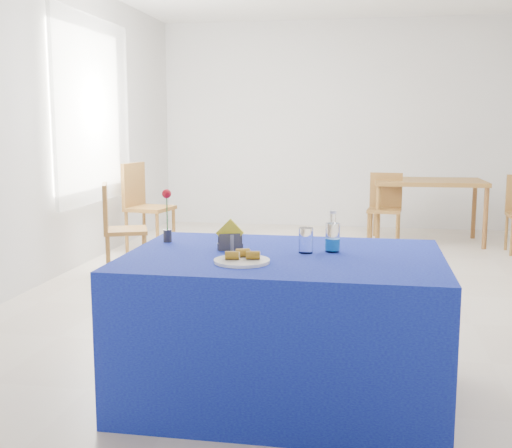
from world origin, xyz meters
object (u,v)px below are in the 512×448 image
(water_bottle, at_px, (333,238))
(chair_win_a, at_px, (117,223))
(oak_table, at_px, (429,186))
(chair_win_b, at_px, (143,201))
(plate, at_px, (242,261))
(chair_bg_left, at_px, (385,204))
(blue_table, at_px, (283,326))

(water_bottle, distance_m, chair_win_a, 3.12)
(oak_table, distance_m, chair_win_b, 3.37)
(plate, relative_size, chair_win_b, 0.27)
(chair_bg_left, xyz_separation_m, chair_win_b, (-2.66, -0.89, 0.08))
(oak_table, height_order, chair_win_a, chair_win_a)
(chair_win_a, bearing_deg, blue_table, -163.59)
(blue_table, height_order, water_bottle, water_bottle)
(blue_table, xyz_separation_m, water_bottle, (0.24, 0.10, 0.45))
(chair_bg_left, bearing_deg, oak_table, 31.58)
(chair_win_a, xyz_separation_m, chair_win_b, (-0.17, 1.17, 0.07))
(blue_table, distance_m, chair_win_b, 4.10)
(chair_win_b, bearing_deg, chair_win_a, -161.63)
(oak_table, height_order, chair_win_b, chair_win_b)
(blue_table, relative_size, chair_bg_left, 1.90)
(chair_bg_left, bearing_deg, chair_win_a, -134.53)
(chair_win_a, bearing_deg, water_bottle, -158.89)
(blue_table, distance_m, water_bottle, 0.52)
(water_bottle, bearing_deg, blue_table, -156.45)
(plate, bearing_deg, chair_bg_left, 80.45)
(chair_win_a, bearing_deg, chair_bg_left, -72.13)
(oak_table, height_order, chair_bg_left, chair_bg_left)
(water_bottle, distance_m, chair_win_b, 4.14)
(water_bottle, xyz_separation_m, chair_win_b, (-2.28, 3.44, -0.26))
(water_bottle, bearing_deg, chair_bg_left, 85.06)
(chair_bg_left, bearing_deg, blue_table, -92.13)
(oak_table, bearing_deg, plate, -104.77)
(blue_table, xyz_separation_m, chair_win_a, (-1.87, 2.37, 0.12))
(plate, relative_size, blue_table, 0.17)
(plate, height_order, chair_bg_left, chair_bg_left)
(plate, distance_m, chair_win_b, 4.22)
(chair_bg_left, distance_m, chair_win_a, 3.23)
(oak_table, bearing_deg, chair_win_b, -160.18)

